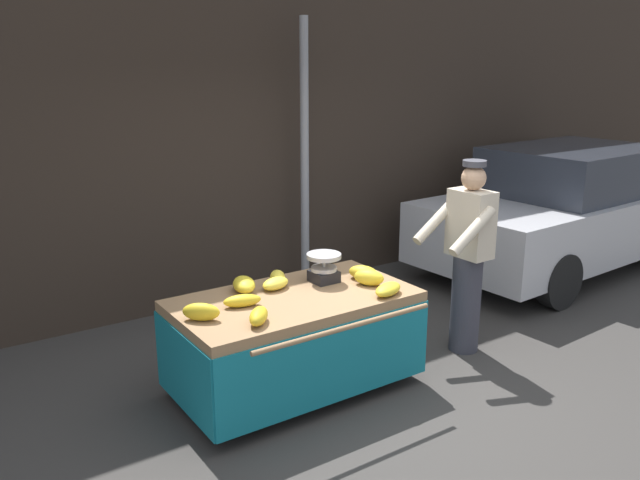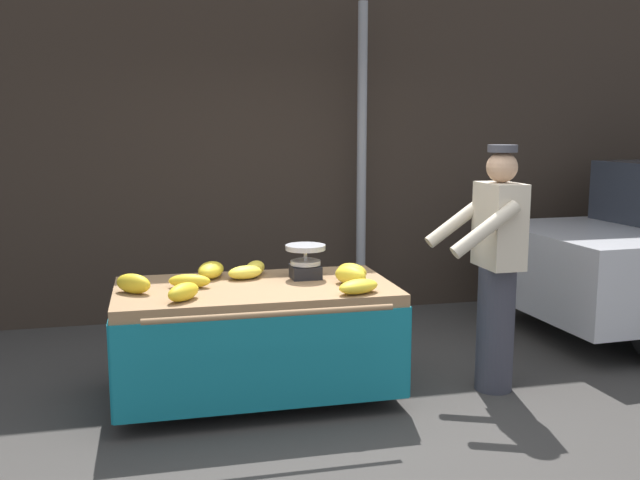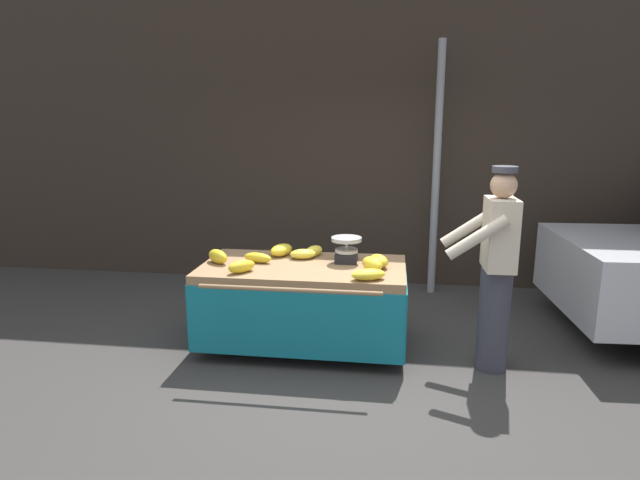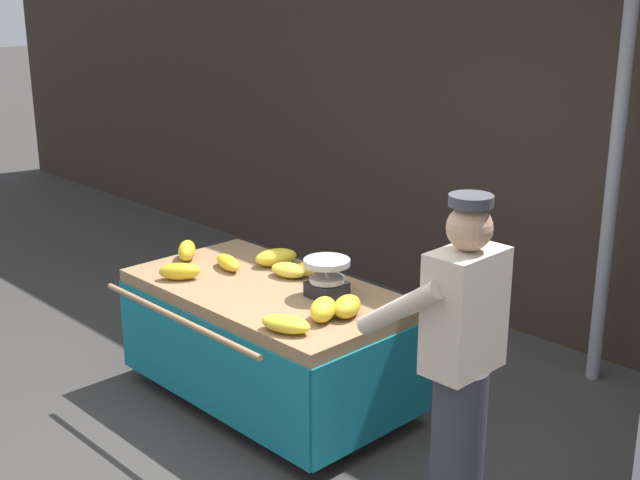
% 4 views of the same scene
% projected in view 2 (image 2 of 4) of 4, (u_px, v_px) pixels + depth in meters
% --- Properties ---
extents(ground_plane, '(60.00, 60.00, 0.00)m').
position_uv_depth(ground_plane, '(345.00, 423.00, 4.44)').
color(ground_plane, '#383533').
extents(back_wall, '(16.00, 0.24, 4.21)m').
position_uv_depth(back_wall, '(270.00, 98.00, 6.78)').
color(back_wall, '#332821').
rests_on(back_wall, ground).
extents(street_pole, '(0.09, 0.09, 2.96)m').
position_uv_depth(street_pole, '(362.00, 165.00, 6.65)').
color(street_pole, gray).
rests_on(street_pole, ground).
extents(banana_cart, '(1.86, 1.20, 0.79)m').
position_uv_depth(banana_cart, '(255.00, 316.00, 4.76)').
color(banana_cart, '#93704C').
rests_on(banana_cart, ground).
extents(weighing_scale, '(0.28, 0.28, 0.24)m').
position_uv_depth(weighing_scale, '(305.00, 261.00, 4.93)').
color(weighing_scale, black).
rests_on(weighing_scale, banana_cart).
extents(banana_bunch_0, '(0.32, 0.24, 0.09)m').
position_uv_depth(banana_bunch_0, '(358.00, 287.00, 4.48)').
color(banana_bunch_0, yellow).
rests_on(banana_bunch_0, banana_cart).
extents(banana_bunch_1, '(0.21, 0.25, 0.10)m').
position_uv_depth(banana_bunch_1, '(255.00, 268.00, 5.04)').
color(banana_bunch_1, yellow).
rests_on(banana_bunch_1, banana_cart).
extents(banana_bunch_2, '(0.28, 0.22, 0.09)m').
position_uv_depth(banana_bunch_2, '(245.00, 272.00, 4.91)').
color(banana_bunch_2, yellow).
rests_on(banana_bunch_2, banana_cart).
extents(banana_bunch_3, '(0.25, 0.29, 0.12)m').
position_uv_depth(banana_bunch_3, '(352.00, 272.00, 4.88)').
color(banana_bunch_3, gold).
rests_on(banana_bunch_3, banana_cart).
extents(banana_bunch_4, '(0.25, 0.28, 0.13)m').
position_uv_depth(banana_bunch_4, '(350.00, 275.00, 4.73)').
color(banana_bunch_4, yellow).
rests_on(banana_bunch_4, banana_cart).
extents(banana_bunch_5, '(0.27, 0.26, 0.13)m').
position_uv_depth(banana_bunch_5, '(133.00, 284.00, 4.49)').
color(banana_bunch_5, gold).
rests_on(banana_bunch_5, banana_cart).
extents(banana_bunch_6, '(0.25, 0.33, 0.11)m').
position_uv_depth(banana_bunch_6, '(211.00, 270.00, 4.95)').
color(banana_bunch_6, yellow).
rests_on(banana_bunch_6, banana_cart).
extents(banana_bunch_7, '(0.30, 0.18, 0.09)m').
position_uv_depth(banana_bunch_7, '(190.00, 281.00, 4.64)').
color(banana_bunch_7, gold).
rests_on(banana_bunch_7, banana_cart).
extents(banana_bunch_8, '(0.26, 0.27, 0.11)m').
position_uv_depth(banana_bunch_8, '(183.00, 292.00, 4.30)').
color(banana_bunch_8, gold).
rests_on(banana_bunch_8, banana_cart).
extents(vendor_person, '(0.59, 0.52, 1.71)m').
position_uv_depth(vendor_person, '(496.00, 268.00, 4.87)').
color(vendor_person, '#383842').
rests_on(vendor_person, ground).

